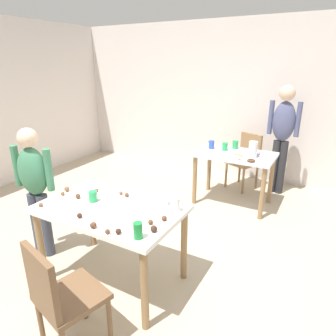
# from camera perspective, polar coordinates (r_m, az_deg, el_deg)

# --- Properties ---
(ground_plane) EXTENTS (6.40, 6.40, 0.00)m
(ground_plane) POSITION_cam_1_polar(r_m,az_deg,el_deg) (3.04, -6.74, -19.82)
(ground_plane) COLOR tan
(wall_back) EXTENTS (6.40, 0.10, 2.60)m
(wall_back) POSITION_cam_1_polar(r_m,az_deg,el_deg) (5.31, 13.59, 12.27)
(wall_back) COLOR silver
(wall_back) RESTS_ON ground_plane
(dining_table_near) EXTENTS (1.24, 0.77, 0.75)m
(dining_table_near) POSITION_cam_1_polar(r_m,az_deg,el_deg) (2.68, -10.90, -9.16)
(dining_table_near) COLOR white
(dining_table_near) RESTS_ON ground_plane
(dining_table_far) EXTENTS (1.06, 0.67, 0.75)m
(dining_table_far) POSITION_cam_1_polar(r_m,az_deg,el_deg) (4.22, 12.58, 1.22)
(dining_table_far) COLOR silver
(dining_table_far) RESTS_ON ground_plane
(chair_near_table) EXTENTS (0.49, 0.49, 0.87)m
(chair_near_table) POSITION_cam_1_polar(r_m,az_deg,el_deg) (2.22, -19.95, -21.82)
(chair_near_table) COLOR brown
(chair_near_table) RESTS_ON ground_plane
(chair_far_table) EXTENTS (0.52, 0.52, 0.87)m
(chair_far_table) POSITION_cam_1_polar(r_m,az_deg,el_deg) (4.90, 14.65, 1.95)
(chair_far_table) COLOR olive
(chair_far_table) RESTS_ON ground_plane
(person_girl_near) EXTENTS (0.46, 0.25, 1.36)m
(person_girl_near) POSITION_cam_1_polar(r_m,az_deg,el_deg) (3.21, -24.10, -2.75)
(person_girl_near) COLOR #383D4C
(person_girl_near) RESTS_ON ground_plane
(person_adult_far) EXTENTS (0.45, 0.22, 1.63)m
(person_adult_far) POSITION_cam_1_polar(r_m,az_deg,el_deg) (4.71, 21.08, 6.77)
(person_adult_far) COLOR #28282D
(person_adult_far) RESTS_ON ground_plane
(mixing_bowl) EXTENTS (0.17, 0.17, 0.06)m
(mixing_bowl) POSITION_cam_1_polar(r_m,az_deg,el_deg) (2.63, -1.69, -6.22)
(mixing_bowl) COLOR white
(mixing_bowl) RESTS_ON dining_table_near
(soda_can) EXTENTS (0.07, 0.07, 0.12)m
(soda_can) POSITION_cam_1_polar(r_m,az_deg,el_deg) (2.15, -5.76, -11.81)
(soda_can) COLOR #198438
(soda_can) RESTS_ON dining_table_near
(fork_near) EXTENTS (0.17, 0.02, 0.01)m
(fork_near) POSITION_cam_1_polar(r_m,az_deg,el_deg) (2.68, -17.69, -7.37)
(fork_near) COLOR silver
(fork_near) RESTS_ON dining_table_near
(cup_near_0) EXTENTS (0.07, 0.07, 0.12)m
(cup_near_0) POSITION_cam_1_polar(r_m,az_deg,el_deg) (2.49, 1.49, -7.00)
(cup_near_0) COLOR white
(cup_near_0) RESTS_ON dining_table_near
(cup_near_1) EXTENTS (0.07, 0.07, 0.10)m
(cup_near_1) POSITION_cam_1_polar(r_m,az_deg,el_deg) (2.74, -14.16, -5.28)
(cup_near_1) COLOR green
(cup_near_1) RESTS_ON dining_table_near
(cake_ball_0) EXTENTS (0.04, 0.04, 0.04)m
(cake_ball_0) POSITION_cam_1_polar(r_m,az_deg,el_deg) (2.23, -9.47, -11.85)
(cake_ball_0) COLOR #3D2319
(cake_ball_0) RESTS_ON dining_table_near
(cake_ball_1) EXTENTS (0.04, 0.04, 0.04)m
(cake_ball_1) POSITION_cam_1_polar(r_m,az_deg,el_deg) (2.84, -8.99, -4.74)
(cake_ball_1) COLOR brown
(cake_ball_1) RESTS_ON dining_table_near
(cake_ball_2) EXTENTS (0.04, 0.04, 0.04)m
(cake_ball_2) POSITION_cam_1_polar(r_m,az_deg,el_deg) (2.81, -23.16, -6.48)
(cake_ball_2) COLOR brown
(cake_ball_2) RESTS_ON dining_table_near
(cake_ball_3) EXTENTS (0.04, 0.04, 0.04)m
(cake_ball_3) POSITION_cam_1_polar(r_m,az_deg,el_deg) (2.51, -16.56, -8.70)
(cake_ball_3) COLOR #3D2319
(cake_ball_3) RESTS_ON dining_table_near
(cake_ball_4) EXTENTS (0.04, 0.04, 0.04)m
(cake_ball_4) POSITION_cam_1_polar(r_m,az_deg,el_deg) (2.25, -11.49, -11.80)
(cake_ball_4) COLOR brown
(cake_ball_4) RESTS_ON dining_table_near
(cake_ball_5) EXTENTS (0.04, 0.04, 0.04)m
(cake_ball_5) POSITION_cam_1_polar(r_m,az_deg,el_deg) (2.37, -0.75, -9.58)
(cake_ball_5) COLOR brown
(cake_ball_5) RESTS_ON dining_table_near
(cake_ball_6) EXTENTS (0.04, 0.04, 0.04)m
(cake_ball_6) POSITION_cam_1_polar(r_m,az_deg,el_deg) (2.79, -7.89, -5.11)
(cake_ball_6) COLOR brown
(cake_ball_6) RESTS_ON dining_table_near
(cake_ball_7) EXTENTS (0.04, 0.04, 0.04)m
(cake_ball_7) POSITION_cam_1_polar(r_m,az_deg,el_deg) (2.94, -13.52, -4.17)
(cake_ball_7) COLOR brown
(cake_ball_7) RESTS_ON dining_table_near
(cake_ball_8) EXTENTS (0.05, 0.05, 0.05)m
(cake_ball_8) POSITION_cam_1_polar(r_m,az_deg,el_deg) (3.03, -18.76, -3.83)
(cake_ball_8) COLOR brown
(cake_ball_8) RESTS_ON dining_table_near
(cake_ball_9) EXTENTS (0.04, 0.04, 0.04)m
(cake_ball_9) POSITION_cam_1_polar(r_m,az_deg,el_deg) (2.32, -3.36, -10.27)
(cake_ball_9) COLOR brown
(cake_ball_9) RESTS_ON dining_table_near
(cake_ball_10) EXTENTS (0.04, 0.04, 0.04)m
(cake_ball_10) POSITION_cam_1_polar(r_m,az_deg,el_deg) (2.96, -19.50, -4.63)
(cake_ball_10) COLOR brown
(cake_ball_10) RESTS_ON dining_table_near
(cake_ball_11) EXTENTS (0.05, 0.05, 0.05)m
(cake_ball_11) POSITION_cam_1_polar(r_m,az_deg,el_deg) (2.23, -2.73, -11.53)
(cake_ball_11) COLOR #3D2319
(cake_ball_11) RESTS_ON dining_table_near
(cake_ball_12) EXTENTS (0.05, 0.05, 0.05)m
(cake_ball_12) POSITION_cam_1_polar(r_m,az_deg,el_deg) (2.34, -14.10, -10.56)
(cake_ball_12) COLOR brown
(cake_ball_12) RESTS_ON dining_table_near
(cake_ball_13) EXTENTS (0.05, 0.05, 0.05)m
(cake_ball_13) POSITION_cam_1_polar(r_m,az_deg,el_deg) (2.85, -16.84, -5.17)
(cake_ball_13) COLOR brown
(cake_ball_13) RESTS_ON dining_table_near
(pitcher_far) EXTENTS (0.11, 0.11, 0.22)m
(pitcher_far) POSITION_cam_1_polar(r_m,az_deg,el_deg) (4.02, 15.92, 3.39)
(pitcher_far) COLOR white
(pitcher_far) RESTS_ON dining_table_far
(cup_far_0) EXTENTS (0.08, 0.08, 0.11)m
(cup_far_0) POSITION_cam_1_polar(r_m,az_deg,el_deg) (4.28, 10.83, 4.05)
(cup_far_0) COLOR green
(cup_far_0) RESTS_ON dining_table_far
(cup_far_1) EXTENTS (0.08, 0.08, 0.12)m
(cup_far_1) POSITION_cam_1_polar(r_m,az_deg,el_deg) (4.41, 12.73, 4.40)
(cup_far_1) COLOR green
(cup_far_1) RESTS_ON dining_table_far
(cup_far_2) EXTENTS (0.08, 0.08, 0.12)m
(cup_far_2) POSITION_cam_1_polar(r_m,az_deg,el_deg) (4.34, 8.29, 4.47)
(cup_far_2) COLOR #3351B2
(cup_far_2) RESTS_ON dining_table_far
(donut_far_0) EXTENTS (0.14, 0.14, 0.04)m
(donut_far_0) POSITION_cam_1_polar(r_m,az_deg,el_deg) (4.21, 16.36, 2.86)
(donut_far_0) COLOR pink
(donut_far_0) RESTS_ON dining_table_far
(donut_far_1) EXTENTS (0.13, 0.13, 0.04)m
(donut_far_1) POSITION_cam_1_polar(r_m,az_deg,el_deg) (3.93, 12.99, 1.93)
(donut_far_1) COLOR white
(donut_far_1) RESTS_ON dining_table_far
(donut_far_2) EXTENTS (0.10, 0.10, 0.03)m
(donut_far_2) POSITION_cam_1_polar(r_m,az_deg,el_deg) (3.87, 15.61, 1.37)
(donut_far_2) COLOR brown
(donut_far_2) RESTS_ON dining_table_far
(donut_far_3) EXTENTS (0.10, 0.10, 0.03)m
(donut_far_3) POSITION_cam_1_polar(r_m,az_deg,el_deg) (4.04, 13.26, 2.33)
(donut_far_3) COLOR gold
(donut_far_3) RESTS_ON dining_table_far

